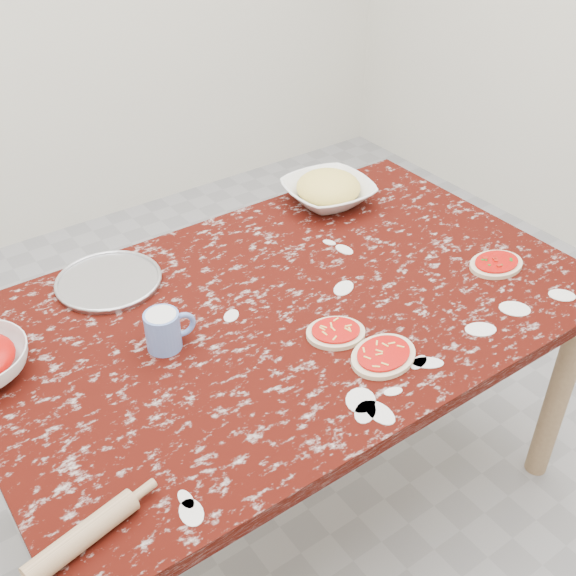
{
  "coord_description": "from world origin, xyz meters",
  "views": [
    {
      "loc": [
        -0.84,
        -1.19,
        1.86
      ],
      "look_at": [
        0.0,
        0.0,
        0.8
      ],
      "focal_mm": 43.34,
      "sensor_mm": 36.0,
      "label": 1
    }
  ],
  "objects_px": {
    "pizza_tray": "(109,282)",
    "rolling_pin": "(82,537)",
    "worktable": "(288,328)",
    "cheese_bowl": "(328,193)",
    "flour_mug": "(164,330)"
  },
  "relations": [
    {
      "from": "pizza_tray",
      "to": "rolling_pin",
      "type": "xyz_separation_m",
      "value": [
        -0.37,
        -0.73,
        0.02
      ]
    },
    {
      "from": "worktable",
      "to": "pizza_tray",
      "type": "distance_m",
      "value": 0.51
    },
    {
      "from": "worktable",
      "to": "cheese_bowl",
      "type": "xyz_separation_m",
      "value": [
        0.42,
        0.37,
        0.12
      ]
    },
    {
      "from": "worktable",
      "to": "cheese_bowl",
      "type": "bearing_deg",
      "value": 41.17
    },
    {
      "from": "worktable",
      "to": "rolling_pin",
      "type": "xyz_separation_m",
      "value": [
        -0.71,
        -0.37,
        0.11
      ]
    },
    {
      "from": "flour_mug",
      "to": "pizza_tray",
      "type": "bearing_deg",
      "value": 91.15
    },
    {
      "from": "cheese_bowl",
      "to": "pizza_tray",
      "type": "bearing_deg",
      "value": -179.01
    },
    {
      "from": "flour_mug",
      "to": "worktable",
      "type": "bearing_deg",
      "value": -5.26
    },
    {
      "from": "pizza_tray",
      "to": "cheese_bowl",
      "type": "xyz_separation_m",
      "value": [
        0.77,
        0.01,
        0.03
      ]
    },
    {
      "from": "cheese_bowl",
      "to": "flour_mug",
      "type": "bearing_deg",
      "value": -156.06
    },
    {
      "from": "worktable",
      "to": "flour_mug",
      "type": "bearing_deg",
      "value": 174.74
    },
    {
      "from": "pizza_tray",
      "to": "rolling_pin",
      "type": "relative_size",
      "value": 1.26
    },
    {
      "from": "cheese_bowl",
      "to": "rolling_pin",
      "type": "relative_size",
      "value": 1.25
    },
    {
      "from": "pizza_tray",
      "to": "worktable",
      "type": "bearing_deg",
      "value": -45.86
    },
    {
      "from": "worktable",
      "to": "flour_mug",
      "type": "distance_m",
      "value": 0.37
    }
  ]
}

